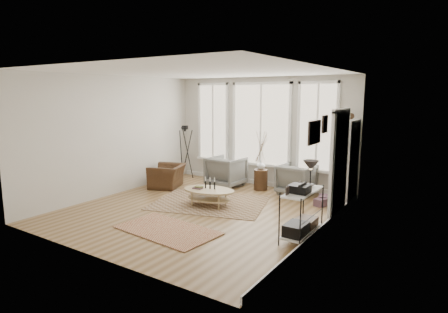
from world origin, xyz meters
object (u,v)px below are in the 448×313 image
Objects in this scene: armchair_left at (226,171)px; accent_chair at (167,176)px; armchair_right at (297,179)px; side_table at (261,163)px; low_shelf at (302,209)px; coffee_table at (209,193)px; bookcase at (347,162)px.

accent_chair is at bearing 40.09° from armchair_left.
armchair_right is 1.01m from side_table.
accent_chair is (-2.22, -1.11, -0.42)m from side_table.
armchair_right is at bearing 89.91° from accent_chair.
armchair_right is at bearing -169.31° from armchair_left.
accent_chair is (-3.17, -1.19, -0.08)m from armchair_right.
low_shelf reaches higher than armchair_right.
low_shelf is 1.02× the size of coffee_table.
accent_chair is (-1.27, -0.95, -0.11)m from armchair_left.
armchair_right is 0.90× the size of accent_chair.
coffee_table is 2.05m from accent_chair.
accent_chair is (-1.90, 0.77, 0.01)m from coffee_table.
side_table is 1.62× the size of accent_chair.
low_shelf is 1.47× the size of armchair_left.
side_table is at bearing -167.02° from armchair_left.
armchair_right is (-1.17, 2.62, -0.13)m from low_shelf.
low_shelf is 0.87× the size of side_table.
bookcase is at bearing -174.09° from armchair_left.
low_shelf reaches higher than accent_chair.
armchair_right is at bearing 57.15° from coffee_table.
low_shelf is at bearing -50.22° from side_table.
side_table is 2.52m from accent_chair.
bookcase is 1.58× the size of low_shelf.
low_shelf is (-0.06, -2.52, -0.44)m from bookcase.
armchair_left is at bearing 142.24° from low_shelf.
side_table reaches higher than armchair_left.
low_shelf is 4.57m from accent_chair.
armchair_right is (-1.22, 0.10, -0.58)m from bookcase.
low_shelf reaches higher than coffee_table.
bookcase reaches higher than coffee_table.
bookcase is at bearing 88.72° from low_shelf.
armchair_right reaches higher than accent_chair.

